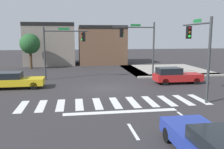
{
  "coord_description": "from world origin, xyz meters",
  "views": [
    {
      "loc": [
        -2.64,
        -20.13,
        4.45
      ],
      "look_at": [
        0.48,
        0.16,
        1.18
      ],
      "focal_mm": 39.1,
      "sensor_mm": 36.0,
      "label": 1
    }
  ],
  "objects_px": {
    "traffic_signal_northwest": "(62,43)",
    "car_yellow": "(13,80)",
    "car_red": "(175,76)",
    "traffic_signal_northeast": "(140,40)",
    "roadside_tree": "(30,44)",
    "traffic_signal_southeast": "(199,44)",
    "car_blue": "(210,143)"
  },
  "relations": [
    {
      "from": "traffic_signal_southeast",
      "to": "roadside_tree",
      "type": "bearing_deg",
      "value": 38.79
    },
    {
      "from": "car_blue",
      "to": "car_yellow",
      "type": "bearing_deg",
      "value": 35.21
    },
    {
      "from": "traffic_signal_northwest",
      "to": "traffic_signal_southeast",
      "type": "bearing_deg",
      "value": -42.97
    },
    {
      "from": "car_yellow",
      "to": "car_red",
      "type": "xyz_separation_m",
      "value": [
        14.54,
        -0.01,
        0.05
      ]
    },
    {
      "from": "car_blue",
      "to": "car_yellow",
      "type": "distance_m",
      "value": 17.1
    },
    {
      "from": "traffic_signal_northeast",
      "to": "car_red",
      "type": "bearing_deg",
      "value": 118.97
    },
    {
      "from": "traffic_signal_northeast",
      "to": "car_red",
      "type": "distance_m",
      "value": 5.86
    },
    {
      "from": "traffic_signal_northwest",
      "to": "car_blue",
      "type": "xyz_separation_m",
      "value": [
        5.85,
        -17.78,
        -2.98
      ]
    },
    {
      "from": "car_blue",
      "to": "car_red",
      "type": "relative_size",
      "value": 1.03
    },
    {
      "from": "car_red",
      "to": "roadside_tree",
      "type": "distance_m",
      "value": 19.97
    },
    {
      "from": "traffic_signal_northeast",
      "to": "roadside_tree",
      "type": "relative_size",
      "value": 1.24
    },
    {
      "from": "traffic_signal_northeast",
      "to": "car_red",
      "type": "height_order",
      "value": "traffic_signal_northeast"
    },
    {
      "from": "traffic_signal_northeast",
      "to": "car_blue",
      "type": "xyz_separation_m",
      "value": [
        -2.32,
        -18.23,
        -3.29
      ]
    },
    {
      "from": "traffic_signal_northwest",
      "to": "car_blue",
      "type": "relative_size",
      "value": 1.18
    },
    {
      "from": "car_blue",
      "to": "roadside_tree",
      "type": "xyz_separation_m",
      "value": [
        -10.51,
        26.66,
        2.66
      ]
    },
    {
      "from": "traffic_signal_northwest",
      "to": "car_red",
      "type": "xyz_separation_m",
      "value": [
        10.54,
        -3.82,
        -2.93
      ]
    },
    {
      "from": "car_blue",
      "to": "roadside_tree",
      "type": "height_order",
      "value": "roadside_tree"
    },
    {
      "from": "traffic_signal_northeast",
      "to": "roadside_tree",
      "type": "distance_m",
      "value": 15.35
    },
    {
      "from": "car_yellow",
      "to": "roadside_tree",
      "type": "xyz_separation_m",
      "value": [
        -0.65,
        12.69,
        2.66
      ]
    },
    {
      "from": "traffic_signal_northwest",
      "to": "car_red",
      "type": "height_order",
      "value": "traffic_signal_northwest"
    },
    {
      "from": "traffic_signal_southeast",
      "to": "car_yellow",
      "type": "bearing_deg",
      "value": 68.8
    },
    {
      "from": "traffic_signal_southeast",
      "to": "car_blue",
      "type": "bearing_deg",
      "value": 154.95
    },
    {
      "from": "traffic_signal_southeast",
      "to": "car_yellow",
      "type": "height_order",
      "value": "traffic_signal_southeast"
    },
    {
      "from": "traffic_signal_northwest",
      "to": "traffic_signal_northeast",
      "type": "bearing_deg",
      "value": 3.17
    },
    {
      "from": "traffic_signal_northwest",
      "to": "car_yellow",
      "type": "relative_size",
      "value": 1.11
    },
    {
      "from": "roadside_tree",
      "to": "traffic_signal_northwest",
      "type": "bearing_deg",
      "value": -62.33
    },
    {
      "from": "traffic_signal_southeast",
      "to": "car_blue",
      "type": "relative_size",
      "value": 1.25
    },
    {
      "from": "traffic_signal_northwest",
      "to": "car_red",
      "type": "relative_size",
      "value": 1.2
    },
    {
      "from": "roadside_tree",
      "to": "car_red",
      "type": "bearing_deg",
      "value": -39.89
    },
    {
      "from": "traffic_signal_southeast",
      "to": "car_blue",
      "type": "height_order",
      "value": "traffic_signal_southeast"
    },
    {
      "from": "roadside_tree",
      "to": "traffic_signal_southeast",
      "type": "bearing_deg",
      "value": -51.21
    },
    {
      "from": "traffic_signal_northwest",
      "to": "car_blue",
      "type": "bearing_deg",
      "value": -71.78
    }
  ]
}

